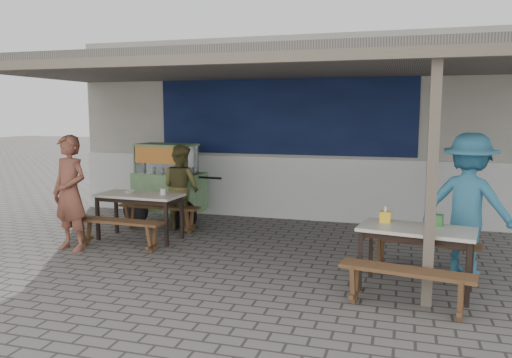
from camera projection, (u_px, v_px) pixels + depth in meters
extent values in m
plane|color=#605C57|center=(245.00, 262.00, 6.91)|extent=(60.00, 60.00, 0.00)
cube|color=#BCB5A9|center=(299.00, 128.00, 10.09)|extent=(9.00, 1.20, 3.50)
cube|color=silver|center=(291.00, 188.00, 9.65)|extent=(9.00, 0.10, 1.20)
cube|color=#111E4F|center=(282.00, 113.00, 9.52)|extent=(5.00, 0.03, 1.60)
cube|color=#625D54|center=(264.00, 66.00, 7.49)|extent=(9.00, 4.20, 0.12)
cube|color=#6F6254|center=(215.00, 59.00, 5.56)|extent=(9.00, 0.12, 0.12)
cube|color=#6F6254|center=(432.00, 181.00, 5.21)|extent=(0.11, 0.11, 2.70)
cube|color=beige|center=(139.00, 195.00, 8.06)|extent=(1.39, 0.69, 0.04)
cube|color=black|center=(139.00, 199.00, 8.07)|extent=(1.29, 0.58, 0.06)
cube|color=black|center=(98.00, 218.00, 8.07)|extent=(0.05, 0.05, 0.71)
cube|color=black|center=(166.00, 224.00, 7.67)|extent=(0.05, 0.05, 0.71)
cube|color=black|center=(116.00, 212.00, 8.55)|extent=(0.05, 0.05, 0.71)
cube|color=black|center=(182.00, 217.00, 8.15)|extent=(0.05, 0.05, 0.71)
cube|color=brown|center=(118.00, 221.00, 7.52)|extent=(1.48, 0.34, 0.04)
cube|color=brown|center=(86.00, 233.00, 7.73)|extent=(0.06, 0.28, 0.41)
cube|color=brown|center=(152.00, 239.00, 7.36)|extent=(0.06, 0.28, 0.41)
cube|color=brown|center=(159.00, 207.00, 8.68)|extent=(1.48, 0.34, 0.04)
cube|color=brown|center=(130.00, 217.00, 8.90)|extent=(0.06, 0.28, 0.41)
cube|color=brown|center=(190.00, 222.00, 8.52)|extent=(0.06, 0.28, 0.41)
cube|color=beige|center=(417.00, 229.00, 5.71)|extent=(1.36, 0.86, 0.04)
cube|color=black|center=(417.00, 235.00, 5.71)|extent=(1.25, 0.74, 0.06)
cube|color=black|center=(360.00, 261.00, 5.77)|extent=(0.05, 0.05, 0.71)
cube|color=black|center=(468.00, 275.00, 5.27)|extent=(0.05, 0.05, 0.71)
cube|color=black|center=(371.00, 249.00, 6.25)|extent=(0.05, 0.05, 0.71)
cube|color=black|center=(471.00, 261.00, 5.75)|extent=(0.05, 0.05, 0.71)
cube|color=brown|center=(406.00, 271.00, 5.17)|extent=(1.40, 0.50, 0.04)
cube|color=brown|center=(355.00, 284.00, 5.43)|extent=(0.10, 0.28, 0.41)
cube|color=brown|center=(461.00, 300.00, 4.96)|extent=(0.10, 0.28, 0.41)
cube|color=brown|center=(423.00, 242.00, 6.33)|extent=(1.40, 0.50, 0.04)
cube|color=brown|center=(380.00, 254.00, 6.59)|extent=(0.10, 0.28, 0.41)
cube|color=brown|center=(468.00, 264.00, 6.12)|extent=(0.10, 0.28, 0.41)
cube|color=#7AA66E|center=(170.00, 190.00, 9.28)|extent=(1.35, 0.81, 0.66)
cube|color=#7AA66E|center=(170.00, 209.00, 9.33)|extent=(1.30, 0.77, 0.05)
cylinder|color=black|center=(135.00, 210.00, 9.21)|extent=(0.53, 0.11, 0.53)
cylinder|color=black|center=(184.00, 215.00, 8.80)|extent=(0.53, 0.11, 0.53)
cube|color=silver|center=(167.00, 159.00, 9.22)|extent=(1.10, 0.69, 0.52)
cube|color=#7AA66E|center=(166.00, 145.00, 9.19)|extent=(1.14, 0.73, 0.04)
cube|color=#CC5630|center=(157.00, 155.00, 8.94)|extent=(0.94, 0.14, 0.30)
cylinder|color=black|center=(205.00, 178.00, 8.95)|extent=(0.66, 0.12, 0.04)
imported|color=brown|center=(70.00, 193.00, 7.42)|extent=(0.71, 0.55, 1.73)
imported|color=brown|center=(181.00, 188.00, 8.73)|extent=(0.89, 0.80, 1.50)
imported|color=teal|center=(469.00, 205.00, 6.29)|extent=(1.34, 1.06, 1.81)
cube|color=yellow|center=(385.00, 217.00, 6.00)|extent=(0.13, 0.13, 0.13)
cube|color=#3C8038|center=(434.00, 220.00, 5.81)|extent=(0.22, 0.17, 0.13)
cylinder|color=silver|center=(163.00, 192.00, 7.97)|extent=(0.09, 0.09, 0.10)
imported|color=white|center=(129.00, 192.00, 8.14)|extent=(0.20, 0.20, 0.04)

